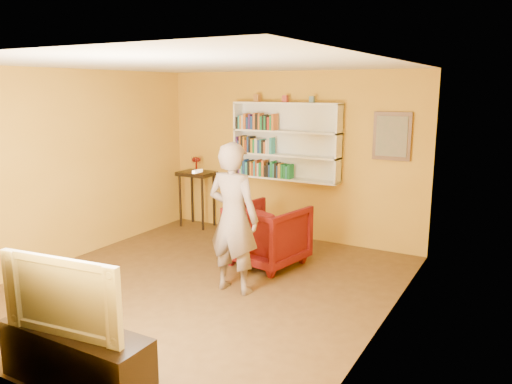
% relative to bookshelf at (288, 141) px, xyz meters
% --- Properties ---
extents(room_shell, '(5.30, 5.80, 2.88)m').
position_rel_bookshelf_xyz_m(room_shell, '(0.00, -2.41, -0.58)').
color(room_shell, '#4B3318').
rests_on(room_shell, ground).
extents(bookshelf, '(1.80, 0.29, 1.23)m').
position_rel_bookshelf_xyz_m(bookshelf, '(0.00, 0.00, 0.00)').
color(bookshelf, white).
rests_on(bookshelf, room_shell).
extents(books_row_lower, '(0.99, 0.18, 0.27)m').
position_rel_bookshelf_xyz_m(books_row_lower, '(-0.36, -0.11, -0.46)').
color(books_row_lower, black).
rests_on(books_row_lower, bookshelf).
extents(books_row_middle, '(0.67, 0.19, 0.27)m').
position_rel_bookshelf_xyz_m(books_row_middle, '(-0.53, -0.11, -0.08)').
color(books_row_middle, '#442369').
rests_on(books_row_middle, bookshelf).
extents(books_row_upper, '(0.70, 0.19, 0.27)m').
position_rel_bookshelf_xyz_m(books_row_upper, '(-0.50, -0.11, 0.30)').
color(books_row_upper, black).
rests_on(books_row_upper, bookshelf).
extents(ornament_left, '(0.09, 0.09, 0.12)m').
position_rel_bookshelf_xyz_m(ornament_left, '(-0.53, -0.06, 0.68)').
color(ornament_left, '#9E642D').
rests_on(ornament_left, bookshelf).
extents(ornament_centre, '(0.08, 0.08, 0.11)m').
position_rel_bookshelf_xyz_m(ornament_centre, '(-0.02, -0.06, 0.67)').
color(ornament_centre, '#A53B37').
rests_on(ornament_centre, bookshelf).
extents(ornament_right, '(0.07, 0.07, 0.10)m').
position_rel_bookshelf_xyz_m(ornament_right, '(0.43, -0.06, 0.67)').
color(ornament_right, slate).
rests_on(ornament_right, bookshelf).
extents(framed_painting, '(0.55, 0.05, 0.70)m').
position_rel_bookshelf_xyz_m(framed_painting, '(1.65, 0.05, 0.16)').
color(framed_painting, '#4E3116').
rests_on(framed_painting, room_shell).
extents(console_table, '(0.60, 0.46, 0.99)m').
position_rel_bookshelf_xyz_m(console_table, '(-1.70, -0.16, -0.78)').
color(console_table, black).
rests_on(console_table, ground).
extents(ruby_lustre, '(0.16, 0.16, 0.27)m').
position_rel_bookshelf_xyz_m(ruby_lustre, '(-1.70, -0.16, -0.42)').
color(ruby_lustre, maroon).
rests_on(ruby_lustre, console_table).
extents(armchair, '(1.08, 1.10, 0.86)m').
position_rel_bookshelf_xyz_m(armchair, '(0.34, -1.30, -1.16)').
color(armchair, '#4B0508').
rests_on(armchair, ground).
extents(person, '(0.67, 0.45, 1.83)m').
position_rel_bookshelf_xyz_m(person, '(0.42, -2.33, -0.68)').
color(person, '#6C5B4F').
rests_on(person, ground).
extents(game_remote, '(0.04, 0.15, 0.04)m').
position_rel_bookshelf_xyz_m(game_remote, '(0.17, -2.68, -0.08)').
color(game_remote, white).
rests_on(game_remote, person).
extents(tv_cabinet, '(1.40, 0.42, 0.50)m').
position_rel_bookshelf_xyz_m(tv_cabinet, '(0.34, -4.66, -1.34)').
color(tv_cabinet, black).
rests_on(tv_cabinet, ground).
extents(television, '(1.15, 0.28, 0.66)m').
position_rel_bookshelf_xyz_m(television, '(0.34, -4.66, -0.77)').
color(television, black).
rests_on(television, tv_cabinet).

